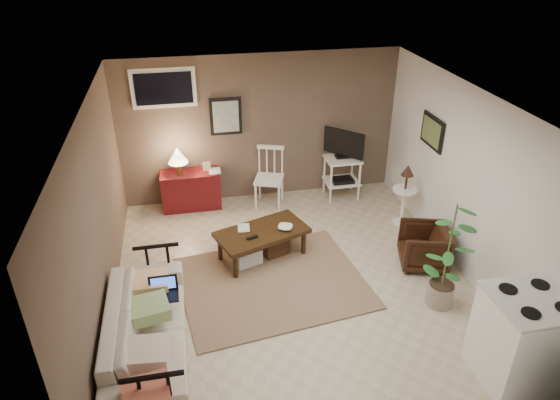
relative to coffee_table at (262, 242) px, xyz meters
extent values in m
plane|color=#C1B293|center=(0.31, -0.65, -0.26)|extent=(5.00, 5.00, 0.00)
cube|color=black|center=(-0.24, 1.83, 1.19)|extent=(0.50, 0.03, 0.60)
cube|color=black|center=(2.54, 0.40, 1.26)|extent=(0.03, 0.60, 0.45)
cube|color=white|center=(-1.14, 1.83, 1.69)|extent=(0.96, 0.03, 0.60)
cube|color=#84664D|center=(0.04, -0.60, -0.25)|extent=(2.53, 2.13, 0.02)
cube|color=#321D0D|center=(0.01, 0.00, 0.15)|extent=(1.36, 1.00, 0.06)
cylinder|color=#321D0D|center=(-0.41, -0.39, -0.06)|extent=(0.07, 0.07, 0.39)
cylinder|color=#321D0D|center=(0.59, -0.04, -0.06)|extent=(0.07, 0.07, 0.39)
cylinder|color=#321D0D|center=(-0.57, 0.05, -0.06)|extent=(0.07, 0.07, 0.39)
cylinder|color=#321D0D|center=(0.43, 0.40, -0.06)|extent=(0.07, 0.07, 0.39)
cube|color=black|center=(-0.15, -0.16, 0.20)|extent=(0.16, 0.10, 0.02)
cube|color=#402E17|center=(0.18, 0.06, -0.12)|extent=(0.44, 0.41, 0.26)
cube|color=silver|center=(-0.23, -0.08, -0.14)|extent=(0.44, 0.41, 0.22)
imported|color=beige|center=(-1.49, -1.48, 0.15)|extent=(0.60, 2.07, 0.81)
cube|color=black|center=(-1.29, -1.18, 0.21)|extent=(0.32, 0.22, 0.02)
cube|color=black|center=(-1.29, -1.06, 0.32)|extent=(0.32, 0.02, 0.20)
cube|color=blue|center=(-1.29, -1.07, 0.32)|extent=(0.27, 0.00, 0.16)
cube|color=maroon|center=(-0.88, 1.65, 0.05)|extent=(0.93, 0.41, 0.62)
cylinder|color=olive|center=(-1.04, 1.61, 0.47)|extent=(0.10, 0.10, 0.21)
cone|color=#FFEDB7|center=(-1.04, 1.61, 0.70)|extent=(0.31, 0.31, 0.25)
cube|color=tan|center=(-0.60, 1.67, 0.44)|extent=(0.12, 0.02, 0.16)
cube|color=white|center=(0.37, 1.46, 0.20)|extent=(0.56, 0.56, 0.04)
cylinder|color=white|center=(0.13, 1.35, -0.04)|extent=(0.04, 0.04, 0.44)
cylinder|color=white|center=(0.49, 1.22, -0.04)|extent=(0.04, 0.04, 0.44)
cylinder|color=white|center=(0.26, 1.70, -0.04)|extent=(0.04, 0.04, 0.44)
cylinder|color=white|center=(0.61, 1.58, -0.04)|extent=(0.04, 0.04, 0.44)
cube|color=white|center=(0.44, 1.65, 0.69)|extent=(0.43, 0.18, 0.06)
cube|color=white|center=(1.62, 1.51, 0.44)|extent=(0.56, 0.46, 0.04)
cube|color=white|center=(1.62, 1.51, 0.03)|extent=(0.56, 0.46, 0.03)
cylinder|color=white|center=(1.38, 1.32, 0.10)|extent=(0.04, 0.04, 0.71)
cylinder|color=white|center=(1.87, 1.32, 0.10)|extent=(0.04, 0.04, 0.71)
cylinder|color=white|center=(1.38, 1.70, 0.10)|extent=(0.04, 0.04, 0.71)
cylinder|color=white|center=(1.87, 1.70, 0.10)|extent=(0.04, 0.04, 0.71)
cube|color=black|center=(1.62, 1.51, 0.49)|extent=(0.26, 0.14, 0.03)
cube|color=black|center=(1.62, 1.51, 0.72)|extent=(0.53, 0.55, 0.43)
cube|color=#DE9556|center=(1.62, 1.51, 0.72)|extent=(0.43, 0.45, 0.35)
cube|color=black|center=(1.62, 1.46, 0.05)|extent=(0.36, 0.26, 0.10)
cylinder|color=white|center=(2.28, 0.47, -0.24)|extent=(0.26, 0.26, 0.03)
cylinder|color=white|center=(2.28, 0.47, 0.04)|extent=(0.05, 0.05, 0.56)
cylinder|color=white|center=(2.28, 0.47, 0.33)|extent=(0.37, 0.37, 0.03)
cylinder|color=black|center=(2.28, 0.47, 0.47)|extent=(0.03, 0.03, 0.24)
cone|color=#351B16|center=(2.28, 0.47, 0.65)|extent=(0.19, 0.19, 0.17)
imported|color=black|center=(2.11, -0.59, 0.06)|extent=(0.72, 0.75, 0.63)
cylinder|color=gray|center=(1.96, -1.39, -0.12)|extent=(0.32, 0.32, 0.28)
cylinder|color=#4C602D|center=(1.96, -1.39, 0.58)|extent=(0.02, 0.02, 1.11)
cube|color=white|center=(2.18, -2.57, 0.23)|extent=(0.76, 0.71, 0.98)
cube|color=silver|center=(2.18, -2.57, 0.74)|extent=(0.78, 0.73, 0.03)
cylinder|color=black|center=(2.01, -2.74, 0.76)|extent=(0.17, 0.17, 0.01)
cylinder|color=black|center=(2.01, -2.40, 0.76)|extent=(0.17, 0.17, 0.01)
cylinder|color=black|center=(2.36, -2.40, 0.76)|extent=(0.17, 0.17, 0.01)
imported|color=#321D0D|center=(0.33, -0.02, 0.28)|extent=(0.20, 0.12, 0.20)
imported|color=#321D0D|center=(-0.31, 0.11, 0.29)|extent=(0.16, 0.03, 0.22)
imported|color=#321D0D|center=(-0.58, 1.59, 0.49)|extent=(0.19, 0.02, 0.25)
camera|label=1|loc=(-0.89, -5.66, 3.82)|focal=32.00mm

